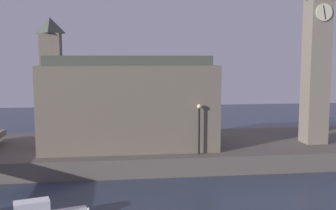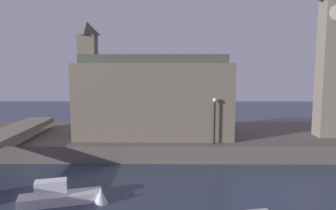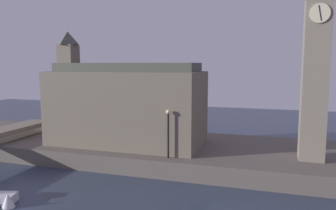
# 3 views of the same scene
# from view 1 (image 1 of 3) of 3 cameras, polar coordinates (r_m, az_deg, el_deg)

# --- Properties ---
(far_embankment) EXTENTS (70.00, 12.00, 1.50)m
(far_embankment) POSITION_cam_1_polar(r_m,az_deg,el_deg) (37.43, 5.64, -6.21)
(far_embankment) COLOR #5B544C
(far_embankment) RESTS_ON ground
(clock_tower) EXTENTS (2.09, 2.14, 16.43)m
(clock_tower) POSITION_cam_1_polar(r_m,az_deg,el_deg) (38.01, 20.28, 7.69)
(clock_tower) COLOR slate
(clock_tower) RESTS_ON far_embankment
(parliament_hall) EXTENTS (14.48, 6.97, 10.89)m
(parliament_hall) POSITION_cam_1_polar(r_m,az_deg,el_deg) (34.72, -5.95, 0.38)
(parliament_hall) COLOR #6B6051
(parliament_hall) RESTS_ON far_embankment
(streetlamp) EXTENTS (0.36, 0.36, 4.01)m
(streetlamp) POSITION_cam_1_polar(r_m,az_deg,el_deg) (31.72, 4.41, -2.58)
(streetlamp) COLOR black
(streetlamp) RESTS_ON far_embankment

